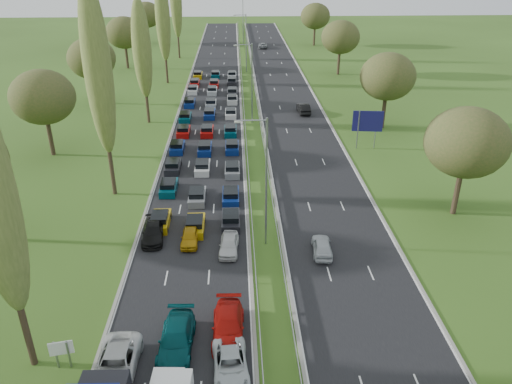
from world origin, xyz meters
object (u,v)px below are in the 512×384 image
object	(u,v)px
near_car_2	(116,365)
info_sign	(62,351)
near_car_3	(153,232)
direction_sign	(368,123)

from	to	relation	value
near_car_2	info_sign	size ratio (longest dim) A/B	2.70
near_car_3	info_sign	world-z (taller)	info_sign
near_car_2	direction_sign	size ratio (longest dim) A/B	1.09
info_sign	near_car_3	bearing A→B (deg)	77.46
near_car_2	direction_sign	distance (m)	46.38
near_car_2	info_sign	xyz separation A→B (m)	(-3.52, 0.81, 0.56)
near_car_3	info_sign	distance (m)	16.11
near_car_2	info_sign	world-z (taller)	info_sign
near_car_2	near_car_3	size ratio (longest dim) A/B	1.18
direction_sign	near_car_3	bearing A→B (deg)	-138.65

